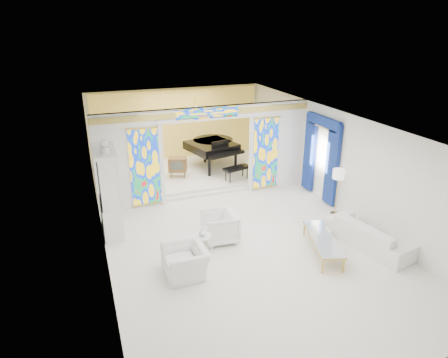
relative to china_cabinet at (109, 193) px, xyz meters
name	(u,v)px	position (x,y,z in m)	size (l,w,h in m)	color
floor	(229,222)	(3.22, -0.60, -1.17)	(12.00, 12.00, 0.00)	silver
ceiling	(230,121)	(3.22, -0.60, 1.83)	(7.00, 12.00, 0.02)	white
wall_back	(177,125)	(3.22, 5.40, 0.33)	(7.00, 0.02, 3.00)	white
wall_front	(376,311)	(3.22, -6.60, 0.33)	(7.00, 0.02, 3.00)	white
wall_left	(98,191)	(-0.28, -0.60, 0.33)	(0.02, 12.00, 3.00)	white
wall_right	(336,160)	(6.72, -0.60, 0.33)	(0.02, 12.00, 3.00)	white
partition_wall	(207,149)	(3.22, 1.40, 0.48)	(7.00, 0.22, 3.00)	white
stained_glass_left	(145,168)	(1.19, 1.29, 0.13)	(0.90, 0.04, 2.40)	gold
stained_glass_right	(266,153)	(5.25, 1.29, 0.13)	(0.90, 0.04, 2.40)	gold
stained_glass_transom	(208,113)	(3.22, 1.29, 1.65)	(2.00, 0.04, 0.34)	gold
alcove_platform	(191,173)	(3.22, 3.50, -1.08)	(6.80, 3.80, 0.18)	silver
gold_curtain_back	(178,126)	(3.22, 5.28, 0.33)	(6.70, 0.10, 2.90)	gold
chandelier	(195,108)	(3.42, 3.40, 1.38)	(0.48, 0.48, 0.30)	#B89940
blue_drapes	(321,151)	(6.62, 0.10, 0.41)	(0.14, 1.85, 2.65)	navy
china_cabinet	(109,193)	(0.00, 0.00, 0.00)	(0.56, 1.46, 2.72)	white
armchair_left	(185,261)	(1.37, -2.63, -0.83)	(1.05, 0.92, 0.68)	white
armchair_right	(220,227)	(2.62, -1.48, -0.77)	(0.86, 0.88, 0.80)	white
sofa	(371,234)	(6.17, -3.07, -0.83)	(2.31, 0.91, 0.68)	white
side_table	(203,243)	(1.97, -2.03, -0.81)	(0.47, 0.47, 0.55)	white
vase	(202,232)	(1.97, -2.03, -0.52)	(0.18, 0.18, 0.19)	silver
coffee_table	(323,239)	(4.83, -2.93, -0.78)	(1.13, 1.99, 0.43)	silver
floor_lamp	(339,176)	(6.42, -1.18, 0.05)	(0.44, 0.44, 1.43)	#B89940
grand_piano	(213,146)	(4.21, 3.75, -0.18)	(2.14, 3.27, 1.19)	black
tv_console	(178,165)	(2.61, 3.03, -0.52)	(0.74, 0.62, 0.73)	brown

